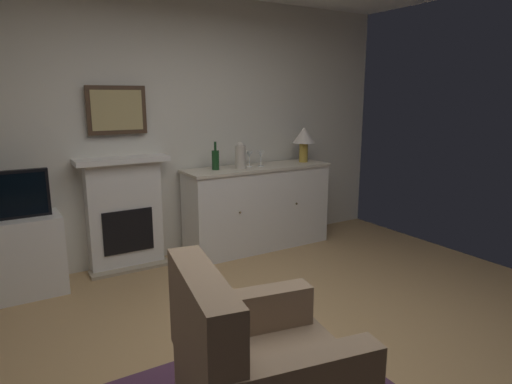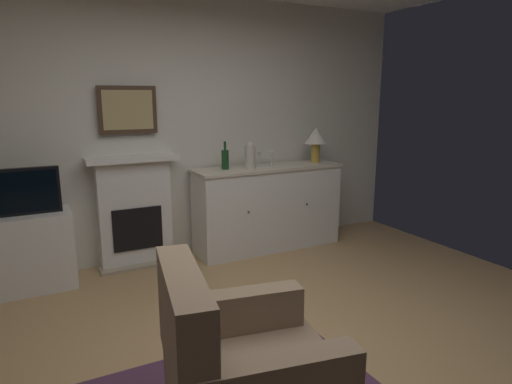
{
  "view_description": "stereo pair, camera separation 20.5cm",
  "coord_description": "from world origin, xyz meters",
  "px_view_note": "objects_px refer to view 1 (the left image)",
  "views": [
    {
      "loc": [
        -1.56,
        -2.04,
        1.67
      ],
      "look_at": [
        0.05,
        0.59,
        1.0
      ],
      "focal_mm": 31.22,
      "sensor_mm": 36.0,
      "label": 1
    },
    {
      "loc": [
        -1.38,
        -2.14,
        1.67
      ],
      "look_at": [
        0.05,
        0.59,
        1.0
      ],
      "focal_mm": 31.22,
      "sensor_mm": 36.0,
      "label": 2
    }
  ],
  "objects_px": {
    "wine_bottle": "(215,159)",
    "armchair": "(258,372)",
    "sideboard_cabinet": "(258,207)",
    "tv_cabinet": "(15,257)",
    "fireplace_unit": "(125,213)",
    "wine_glass_left": "(249,155)",
    "tv_set": "(8,195)",
    "framed_picture": "(117,110)",
    "vase_decorative": "(240,156)",
    "wine_glass_center": "(261,155)",
    "table_lamp": "(304,138)"
  },
  "relations": [
    {
      "from": "tv_set",
      "to": "armchair",
      "type": "distance_m",
      "value": 2.64
    },
    {
      "from": "wine_glass_left",
      "to": "table_lamp",
      "type": "bearing_deg",
      "value": -3.27
    },
    {
      "from": "framed_picture",
      "to": "wine_glass_center",
      "type": "relative_size",
      "value": 3.33
    },
    {
      "from": "sideboard_cabinet",
      "to": "tv_set",
      "type": "distance_m",
      "value": 2.42
    },
    {
      "from": "sideboard_cabinet",
      "to": "vase_decorative",
      "type": "relative_size",
      "value": 5.88
    },
    {
      "from": "tv_cabinet",
      "to": "armchair",
      "type": "height_order",
      "value": "armchair"
    },
    {
      "from": "wine_glass_left",
      "to": "wine_glass_center",
      "type": "relative_size",
      "value": 1.0
    },
    {
      "from": "wine_bottle",
      "to": "wine_glass_center",
      "type": "relative_size",
      "value": 1.76
    },
    {
      "from": "sideboard_cabinet",
      "to": "wine_bottle",
      "type": "relative_size",
      "value": 5.71
    },
    {
      "from": "wine_glass_left",
      "to": "wine_glass_center",
      "type": "distance_m",
      "value": 0.12
    },
    {
      "from": "fireplace_unit",
      "to": "table_lamp",
      "type": "height_order",
      "value": "table_lamp"
    },
    {
      "from": "tv_set",
      "to": "armchair",
      "type": "height_order",
      "value": "tv_set"
    },
    {
      "from": "wine_glass_center",
      "to": "tv_set",
      "type": "relative_size",
      "value": 0.27
    },
    {
      "from": "framed_picture",
      "to": "armchair",
      "type": "xyz_separation_m",
      "value": [
        -0.1,
        -2.67,
        -1.15
      ]
    },
    {
      "from": "table_lamp",
      "to": "tv_set",
      "type": "relative_size",
      "value": 0.65
    },
    {
      "from": "wine_bottle",
      "to": "armchair",
      "type": "height_order",
      "value": "wine_bottle"
    },
    {
      "from": "table_lamp",
      "to": "tv_set",
      "type": "distance_m",
      "value": 3.02
    },
    {
      "from": "wine_bottle",
      "to": "tv_set",
      "type": "xyz_separation_m",
      "value": [
        -1.9,
        -0.05,
        -0.15
      ]
    },
    {
      "from": "fireplace_unit",
      "to": "wine_glass_left",
      "type": "distance_m",
      "value": 1.43
    },
    {
      "from": "table_lamp",
      "to": "armchair",
      "type": "relative_size",
      "value": 0.43
    },
    {
      "from": "table_lamp",
      "to": "vase_decorative",
      "type": "xyz_separation_m",
      "value": [
        -0.86,
        -0.05,
        -0.14
      ]
    },
    {
      "from": "wine_bottle",
      "to": "armchair",
      "type": "relative_size",
      "value": 0.31
    },
    {
      "from": "wine_bottle",
      "to": "sideboard_cabinet",
      "type": "bearing_deg",
      "value": -5.09
    },
    {
      "from": "framed_picture",
      "to": "sideboard_cabinet",
      "type": "distance_m",
      "value": 1.79
    },
    {
      "from": "armchair",
      "to": "vase_decorative",
      "type": "bearing_deg",
      "value": 62.17
    },
    {
      "from": "wine_bottle",
      "to": "armchair",
      "type": "xyz_separation_m",
      "value": [
        -1.02,
        -2.5,
        -0.64
      ]
    },
    {
      "from": "wine_bottle",
      "to": "tv_cabinet",
      "type": "bearing_deg",
      "value": -179.14
    },
    {
      "from": "wine_glass_left",
      "to": "tv_cabinet",
      "type": "relative_size",
      "value": 0.22
    },
    {
      "from": "fireplace_unit",
      "to": "framed_picture",
      "type": "xyz_separation_m",
      "value": [
        0.0,
        0.05,
        0.99
      ]
    },
    {
      "from": "tv_cabinet",
      "to": "tv_set",
      "type": "height_order",
      "value": "tv_set"
    },
    {
      "from": "sideboard_cabinet",
      "to": "tv_cabinet",
      "type": "relative_size",
      "value": 2.21
    },
    {
      "from": "wine_glass_left",
      "to": "vase_decorative",
      "type": "distance_m",
      "value": 0.19
    },
    {
      "from": "wine_glass_left",
      "to": "armchair",
      "type": "xyz_separation_m",
      "value": [
        -1.43,
        -2.49,
        -0.66
      ]
    },
    {
      "from": "armchair",
      "to": "sideboard_cabinet",
      "type": "bearing_deg",
      "value": 58.34
    },
    {
      "from": "sideboard_cabinet",
      "to": "tv_cabinet",
      "type": "bearing_deg",
      "value": 179.64
    },
    {
      "from": "framed_picture",
      "to": "table_lamp",
      "type": "bearing_deg",
      "value": -6.25
    },
    {
      "from": "fireplace_unit",
      "to": "framed_picture",
      "type": "relative_size",
      "value": 2.0
    },
    {
      "from": "sideboard_cabinet",
      "to": "vase_decorative",
      "type": "bearing_deg",
      "value": -168.41
    },
    {
      "from": "table_lamp",
      "to": "wine_bottle",
      "type": "height_order",
      "value": "table_lamp"
    },
    {
      "from": "fireplace_unit",
      "to": "vase_decorative",
      "type": "xyz_separation_m",
      "value": [
        1.17,
        -0.23,
        0.51
      ]
    },
    {
      "from": "sideboard_cabinet",
      "to": "tv_set",
      "type": "bearing_deg",
      "value": -179.8
    },
    {
      "from": "wine_bottle",
      "to": "tv_cabinet",
      "type": "relative_size",
      "value": 0.39
    },
    {
      "from": "sideboard_cabinet",
      "to": "wine_glass_left",
      "type": "distance_m",
      "value": 0.59
    },
    {
      "from": "vase_decorative",
      "to": "armchair",
      "type": "height_order",
      "value": "vase_decorative"
    },
    {
      "from": "table_lamp",
      "to": "tv_set",
      "type": "bearing_deg",
      "value": -179.84
    },
    {
      "from": "wine_glass_center",
      "to": "framed_picture",
      "type": "bearing_deg",
      "value": 170.65
    },
    {
      "from": "vase_decorative",
      "to": "tv_set",
      "type": "height_order",
      "value": "vase_decorative"
    },
    {
      "from": "sideboard_cabinet",
      "to": "tv_cabinet",
      "type": "height_order",
      "value": "sideboard_cabinet"
    },
    {
      "from": "vase_decorative",
      "to": "armchair",
      "type": "distance_m",
      "value": 2.8
    },
    {
      "from": "wine_bottle",
      "to": "wine_glass_center",
      "type": "bearing_deg",
      "value": -6.45
    }
  ]
}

